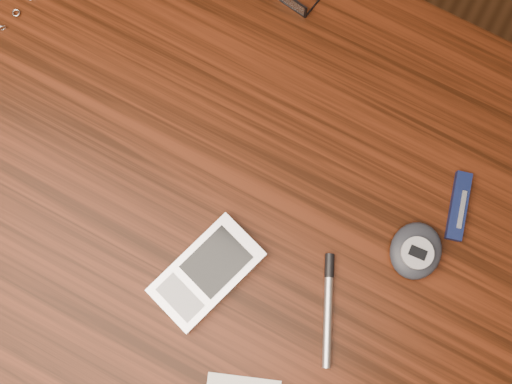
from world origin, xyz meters
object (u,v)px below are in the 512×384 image
at_px(desk, 211,222).
at_px(pocket_knife, 459,206).
at_px(pda_phone, 207,272).
at_px(pedometer, 416,251).
at_px(silver_pen, 328,301).

relative_size(desk, pocket_knife, 12.39).
bearing_deg(pda_phone, pedometer, 33.91).
distance_m(pedometer, silver_pen, 0.11).
distance_m(desk, pda_phone, 0.13).
xyz_separation_m(desk, pda_phone, (0.04, -0.06, 0.11)).
bearing_deg(pedometer, pda_phone, -146.09).
bearing_deg(desk, silver_pen, -8.96).
distance_m(pda_phone, silver_pen, 0.14).
height_order(pda_phone, pedometer, pedometer).
relative_size(pda_phone, silver_pen, 1.17).
distance_m(pocket_knife, silver_pen, 0.18).
bearing_deg(pedometer, pocket_knife, 72.50).
relative_size(desk, silver_pen, 8.66).
bearing_deg(pedometer, silver_pen, -122.75).
distance_m(pda_phone, pocket_knife, 0.29).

